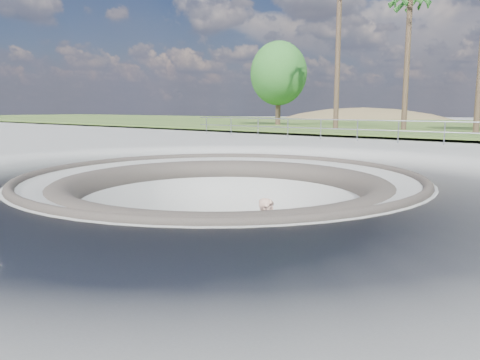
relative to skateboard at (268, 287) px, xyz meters
The scene contains 7 objects.
ground 3.65m from the skateboard, 148.55° to the left, with size 180.00×180.00×0.00m, color #A09F9A.
skate_bowl 3.17m from the skateboard, 148.55° to the left, with size 14.00×14.00×4.10m.
safety_railing 14.14m from the skateboard, 101.19° to the left, with size 25.00×0.06×1.03m.
skateboard is the anchor object (origin of this frame).
skater 0.92m from the skateboard, 116.57° to the left, with size 0.66×0.43×1.81m, color #D4A389.
palm_b 27.45m from the skateboard, 104.87° to the left, with size 2.60×2.60×9.91m.
bushy_tree_left 33.32m from the skateboard, 124.70° to the left, with size 5.06×4.60×7.30m.
Camera 1 is at (8.01, -8.95, 1.75)m, focal length 35.00 mm.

